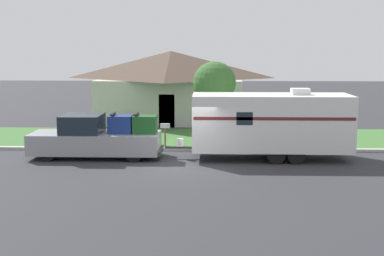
% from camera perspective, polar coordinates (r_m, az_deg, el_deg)
% --- Properties ---
extents(ground_plane, '(120.00, 120.00, 0.00)m').
position_cam_1_polar(ground_plane, '(22.63, -0.52, -4.23)').
color(ground_plane, '#2D2D33').
extents(curb_strip, '(80.00, 0.30, 0.14)m').
position_cam_1_polar(curb_strip, '(26.29, -0.16, -2.28)').
color(curb_strip, '#ADADA8').
rests_on(curb_strip, ground_plane).
extents(lawn_strip, '(80.00, 7.00, 0.03)m').
position_cam_1_polar(lawn_strip, '(29.89, 0.10, -1.07)').
color(lawn_strip, '#3D6B33').
rests_on(lawn_strip, ground_plane).
extents(house_across_street, '(10.31, 8.57, 4.79)m').
position_cam_1_polar(house_across_street, '(37.63, -2.24, 4.70)').
color(house_across_street, '#B2B2A8').
rests_on(house_across_street, ground_plane).
extents(pickup_truck, '(6.01, 2.08, 2.07)m').
position_cam_1_polar(pickup_truck, '(24.88, -10.11, -1.06)').
color(pickup_truck, black).
rests_on(pickup_truck, ground_plane).
extents(travel_trailer, '(8.35, 2.49, 3.22)m').
position_cam_1_polar(travel_trailer, '(24.36, 8.44, 0.61)').
color(travel_trailer, black).
rests_on(travel_trailer, ground_plane).
extents(mailbox, '(0.48, 0.20, 1.24)m').
position_cam_1_polar(mailbox, '(26.90, -2.89, -0.13)').
color(mailbox, brown).
rests_on(mailbox, ground_plane).
extents(tree_in_yard, '(2.26, 2.26, 4.32)m').
position_cam_1_polar(tree_in_yard, '(28.15, 2.42, 4.79)').
color(tree_in_yard, brown).
rests_on(tree_in_yard, ground_plane).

